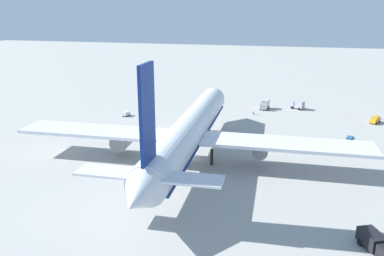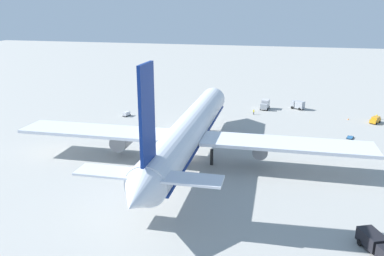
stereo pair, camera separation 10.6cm
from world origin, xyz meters
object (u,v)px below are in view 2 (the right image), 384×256
(service_van, at_px, (375,120))
(ground_worker_3, at_px, (377,117))
(airliner, at_px, (189,131))
(baggage_cart_0, at_px, (127,114))
(traffic_cone_0, at_px, (348,119))
(service_truck_1, at_px, (298,105))
(baggage_cart_1, at_px, (350,137))
(ground_worker_2, at_px, (254,112))
(service_truck_5, at_px, (265,104))
(service_truck_3, at_px, (377,244))

(service_van, distance_m, ground_worker_3, 4.97)
(airliner, relative_size, service_van, 16.34)
(baggage_cart_0, bearing_deg, traffic_cone_0, -78.42)
(service_truck_1, bearing_deg, baggage_cart_0, 114.40)
(ground_worker_3, bearing_deg, traffic_cone_0, 109.45)
(baggage_cart_0, xyz_separation_m, baggage_cart_1, (-5.37, -67.02, -0.52))
(baggage_cart_1, relative_size, traffic_cone_0, 5.94)
(ground_worker_2, bearing_deg, airliner, 167.85)
(ground_worker_2, bearing_deg, service_truck_5, -19.21)
(service_truck_3, height_order, ground_worker_3, service_truck_3)
(service_van, relative_size, traffic_cone_0, 8.72)
(service_truck_5, height_order, baggage_cart_1, service_truck_5)
(airliner, height_order, ground_worker_3, airliner)
(service_van, relative_size, ground_worker_3, 2.94)
(airliner, height_order, baggage_cart_1, airliner)
(service_truck_3, xyz_separation_m, baggage_cart_0, (59.06, 64.83, -0.63))
(service_truck_5, bearing_deg, traffic_cone_0, -104.91)
(airliner, bearing_deg, ground_worker_3, -44.18)
(traffic_cone_0, bearing_deg, airliner, 139.70)
(service_truck_3, bearing_deg, ground_worker_3, -9.17)
(ground_worker_2, distance_m, ground_worker_3, 38.05)
(service_van, height_order, ground_worker_3, service_van)
(service_truck_5, bearing_deg, baggage_cart_0, 116.49)
(airliner, bearing_deg, service_truck_3, -128.02)
(ground_worker_3, bearing_deg, service_van, 166.09)
(service_truck_1, xyz_separation_m, baggage_cart_1, (-29.46, -13.93, -1.31))
(service_truck_5, distance_m, traffic_cone_0, 27.25)
(ground_worker_3, bearing_deg, baggage_cart_1, 155.79)
(baggage_cart_1, bearing_deg, ground_worker_3, -24.21)
(service_truck_3, height_order, traffic_cone_0, service_truck_3)
(service_truck_3, bearing_deg, baggage_cart_0, 47.67)
(service_truck_1, height_order, baggage_cart_0, service_truck_1)
(airliner, relative_size, ground_worker_3, 48.09)
(service_van, distance_m, baggage_cart_0, 76.90)
(airliner, height_order, baggage_cart_0, airliner)
(airliner, xyz_separation_m, baggage_cart_1, (26.28, -37.25, -6.62))
(service_truck_1, bearing_deg, ground_worker_2, 129.60)
(ground_worker_2, bearing_deg, service_van, -90.68)
(ground_worker_2, xyz_separation_m, traffic_cone_0, (1.35, -29.20, -0.61))
(service_truck_1, distance_m, service_truck_5, 11.29)
(baggage_cart_0, xyz_separation_m, ground_worker_3, (17.07, -77.11, 0.04))
(baggage_cart_0, relative_size, ground_worker_2, 2.01)
(service_truck_3, xyz_separation_m, ground_worker_3, (76.13, -12.28, -0.59))
(service_truck_3, height_order, ground_worker_2, service_truck_3)
(service_truck_3, height_order, service_van, service_truck_3)
(service_truck_1, relative_size, service_van, 1.03)
(baggage_cart_0, distance_m, ground_worker_3, 78.98)
(baggage_cart_0, bearing_deg, service_truck_3, -132.33)
(ground_worker_3, relative_size, traffic_cone_0, 2.96)
(ground_worker_2, bearing_deg, service_truck_3, -160.43)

